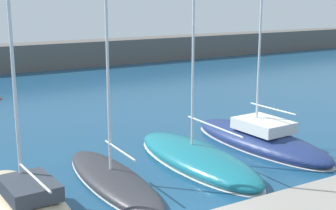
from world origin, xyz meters
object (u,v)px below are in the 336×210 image
(sailboat_teal_fourth, at_px, (197,158))
(sailboat_navy_fifth, at_px, (260,139))
(sailboat_charcoal_third, at_px, (113,177))
(sailboat_sand_second, at_px, (27,199))

(sailboat_teal_fourth, relative_size, sailboat_navy_fifth, 0.80)
(sailboat_teal_fourth, bearing_deg, sailboat_charcoal_third, 93.04)
(sailboat_sand_second, distance_m, sailboat_navy_fifth, 12.72)
(sailboat_sand_second, bearing_deg, sailboat_navy_fifth, -86.48)
(sailboat_sand_second, height_order, sailboat_charcoal_third, sailboat_charcoal_third)
(sailboat_navy_fifth, bearing_deg, sailboat_sand_second, 93.51)
(sailboat_charcoal_third, bearing_deg, sailboat_teal_fourth, -85.70)
(sailboat_sand_second, distance_m, sailboat_charcoal_third, 3.80)
(sailboat_sand_second, xyz_separation_m, sailboat_charcoal_third, (3.75, 0.57, -0.11))
(sailboat_sand_second, height_order, sailboat_navy_fifth, sailboat_navy_fifth)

